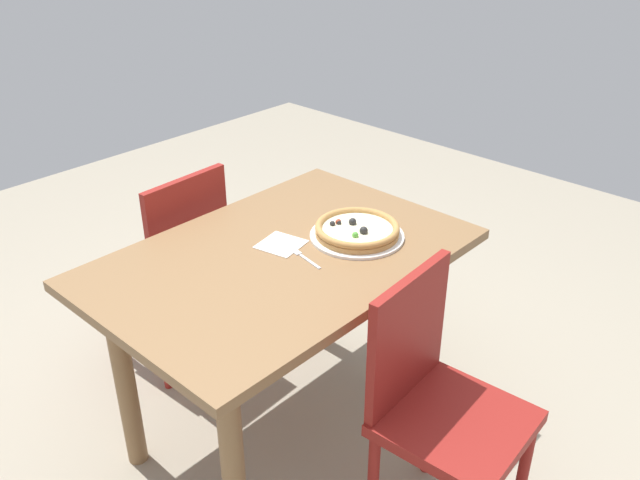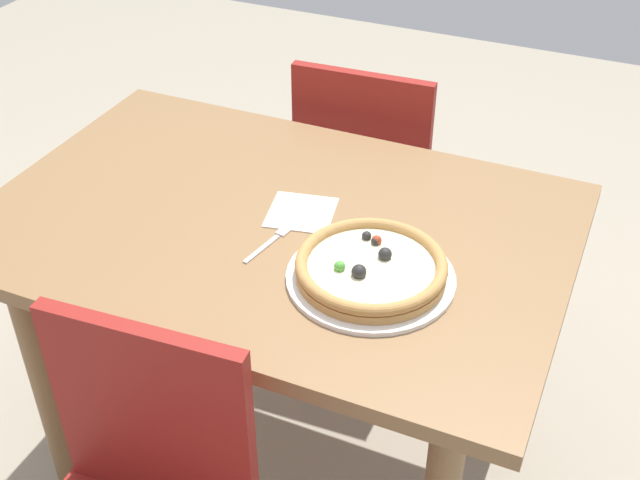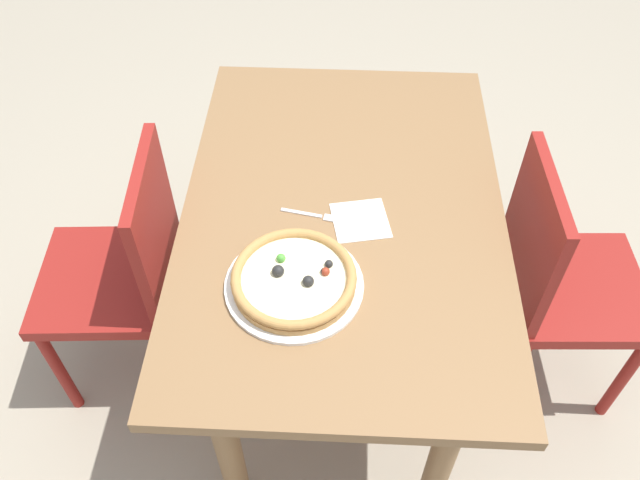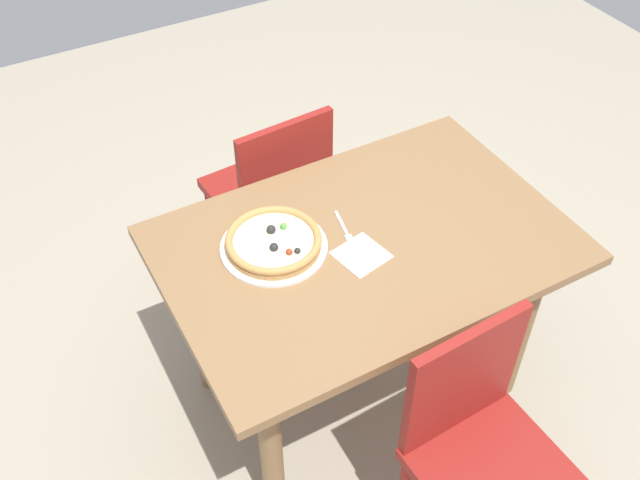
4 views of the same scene
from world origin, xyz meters
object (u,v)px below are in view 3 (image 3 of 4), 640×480
Objects in this scene: dining_table at (342,239)px; napkin at (360,220)px; pizza at (294,278)px; chair_near at (126,271)px; chair_far at (558,279)px; plate at (294,285)px; fork at (317,216)px.

napkin reaches higher than dining_table.
chair_near is at bearing -114.52° from pizza.
chair_near is 1.27m from chair_far.
pizza is (0.26, -0.11, 0.15)m from dining_table.
napkin is (-0.22, 0.15, -0.00)m from plate.
chair_near is at bearing -91.80° from napkin.
dining_table is at bearing -133.64° from napkin.
plate is at bearing -89.69° from fork.
pizza reaches higher than napkin.
chair_far is at bearing -92.36° from chair_near.
plate is at bearing -72.71° from chair_far.
dining_table is 0.15m from fork.
chair_far is 6.35× the size of napkin.
chair_near is 3.02× the size of pizza.
fork reaches higher than napkin.
fork is at bearing -94.79° from chair_near.
chair_near reaches higher than pizza.
chair_far reaches higher than fork.
plate is at bearing -35.33° from napkin.
chair_near reaches higher than plate.
plate is 0.23m from fork.
chair_far is (-0.03, 1.27, 0.00)m from chair_near.
chair_near is 0.63m from fork.
fork is (-0.23, 0.04, -0.00)m from plate.
plate is 0.03m from pizza.
napkin is (0.02, 0.68, 0.28)m from chair_near.
plate is at bearing -22.73° from dining_table.
chair_far is at bearing 109.92° from pizza.
dining_table is 0.32m from pizza.
napkin is (0.05, -0.59, 0.28)m from chair_far.
chair_near is at bearing -114.56° from plate.
chair_far is at bearing 90.74° from dining_table.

